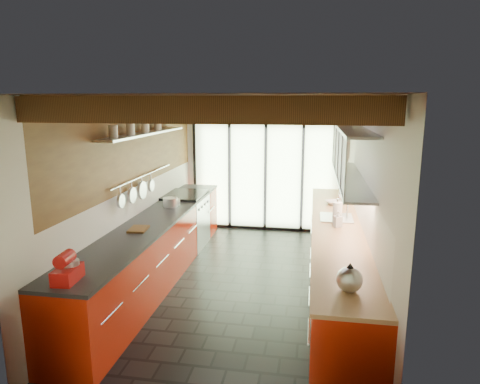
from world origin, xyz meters
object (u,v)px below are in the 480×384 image
at_px(paper_towel, 337,213).
at_px(stand_mixer, 68,269).
at_px(soap_bottle, 338,219).
at_px(kettle, 350,278).
at_px(bowl, 334,203).

bearing_deg(paper_towel, stand_mixer, -136.79).
bearing_deg(soap_bottle, kettle, -90.00).
xyz_separation_m(stand_mixer, bowl, (2.54, 3.48, -0.08)).
xyz_separation_m(paper_towel, soap_bottle, (0.00, -0.18, -0.04)).
bearing_deg(stand_mixer, kettle, 5.13).
distance_m(stand_mixer, paper_towel, 3.48).
xyz_separation_m(stand_mixer, soap_bottle, (2.54, 2.21, -0.01)).
bearing_deg(kettle, stand_mixer, -174.87).
xyz_separation_m(paper_towel, bowl, (0.00, 1.09, -0.11)).
bearing_deg(kettle, bowl, 90.00).
height_order(paper_towel, soap_bottle, paper_towel).
distance_m(stand_mixer, kettle, 2.55).
xyz_separation_m(stand_mixer, paper_towel, (2.54, 2.39, 0.03)).
relative_size(stand_mixer, paper_towel, 0.98).
distance_m(paper_towel, bowl, 1.10).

